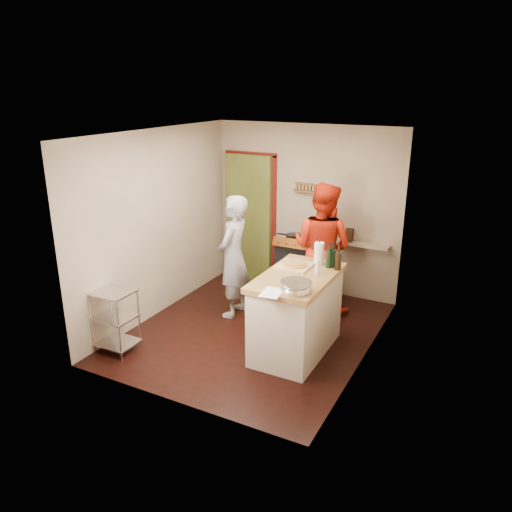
# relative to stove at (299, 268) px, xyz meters

# --- Properties ---
(floor) EXTENTS (3.50, 3.50, 0.00)m
(floor) POSITION_rel_stove_xyz_m (-0.05, -1.42, -0.45)
(floor) COLOR black
(floor) RESTS_ON ground
(back_wall) EXTENTS (3.00, 0.44, 2.60)m
(back_wall) POSITION_rel_stove_xyz_m (-0.69, 0.36, 0.68)
(back_wall) COLOR tan
(back_wall) RESTS_ON ground
(left_wall) EXTENTS (0.04, 3.50, 2.60)m
(left_wall) POSITION_rel_stove_xyz_m (-1.55, -1.42, 0.85)
(left_wall) COLOR tan
(left_wall) RESTS_ON ground
(right_wall) EXTENTS (0.04, 3.50, 2.60)m
(right_wall) POSITION_rel_stove_xyz_m (1.45, -1.42, 0.85)
(right_wall) COLOR tan
(right_wall) RESTS_ON ground
(ceiling) EXTENTS (3.00, 3.50, 0.02)m
(ceiling) POSITION_rel_stove_xyz_m (-0.05, -1.42, 2.16)
(ceiling) COLOR white
(ceiling) RESTS_ON back_wall
(stove) EXTENTS (0.60, 0.63, 1.00)m
(stove) POSITION_rel_stove_xyz_m (0.00, 0.00, 0.00)
(stove) COLOR black
(stove) RESTS_ON ground
(wire_shelving) EXTENTS (0.48, 0.40, 0.80)m
(wire_shelving) POSITION_rel_stove_xyz_m (-1.33, -2.62, -0.01)
(wire_shelving) COLOR silver
(wire_shelving) RESTS_ON ground
(island) EXTENTS (0.80, 1.45, 1.32)m
(island) POSITION_rel_stove_xyz_m (0.65, -1.62, 0.08)
(island) COLOR beige
(island) RESTS_ON ground
(person_stripe) EXTENTS (0.47, 0.67, 1.74)m
(person_stripe) POSITION_rel_stove_xyz_m (-0.55, -1.05, 0.42)
(person_stripe) COLOR #ABAAAF
(person_stripe) RESTS_ON ground
(person_red) EXTENTS (1.00, 0.83, 1.87)m
(person_red) POSITION_rel_stove_xyz_m (0.47, -0.29, 0.49)
(person_red) COLOR red
(person_red) RESTS_ON ground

